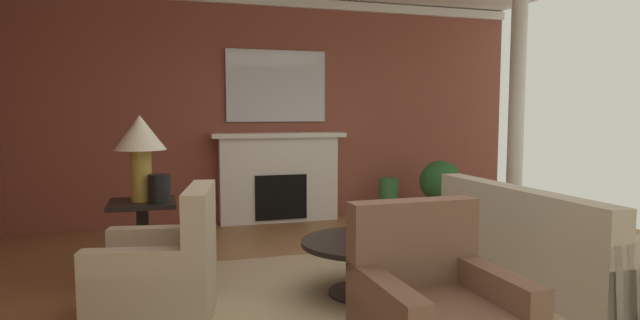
# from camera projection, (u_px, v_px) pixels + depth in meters

# --- Properties ---
(ground_plane) EXTENTS (8.57, 8.57, 0.00)m
(ground_plane) POSITION_uv_depth(u_px,v_px,m) (354.00, 294.00, 4.21)
(ground_plane) COLOR olive
(wall_fireplace) EXTENTS (7.19, 0.12, 3.04)m
(wall_fireplace) POSITION_uv_depth(u_px,v_px,m) (273.00, 110.00, 7.10)
(wall_fireplace) COLOR brown
(wall_fireplace) RESTS_ON ground_plane
(crown_moulding) EXTENTS (7.19, 0.08, 0.12)m
(crown_moulding) POSITION_uv_depth(u_px,v_px,m) (273.00, 1.00, 6.90)
(crown_moulding) COLOR white
(area_rug) EXTENTS (3.56, 2.52, 0.01)m
(area_rug) POSITION_uv_depth(u_px,v_px,m) (363.00, 294.00, 4.19)
(area_rug) COLOR tan
(area_rug) RESTS_ON ground_plane
(fireplace) EXTENTS (1.80, 0.35, 1.21)m
(fireplace) POSITION_uv_depth(u_px,v_px,m) (279.00, 180.00, 7.00)
(fireplace) COLOR white
(fireplace) RESTS_ON ground_plane
(mantel_mirror) EXTENTS (1.36, 0.04, 0.96)m
(mantel_mirror) POSITION_uv_depth(u_px,v_px,m) (276.00, 86.00, 7.00)
(mantel_mirror) COLOR silver
(sofa) EXTENTS (0.90, 2.10, 0.85)m
(sofa) POSITION_uv_depth(u_px,v_px,m) (545.00, 250.00, 4.44)
(sofa) COLOR #BCB299
(sofa) RESTS_ON ground_plane
(armchair_near_window) EXTENTS (0.93, 0.93, 0.95)m
(armchair_near_window) POSITION_uv_depth(u_px,v_px,m) (161.00, 277.00, 3.66)
(armchair_near_window) COLOR #C1B293
(armchair_near_window) RESTS_ON ground_plane
(coffee_table) EXTENTS (1.00, 1.00, 0.45)m
(coffee_table) POSITION_uv_depth(u_px,v_px,m) (363.00, 254.00, 4.16)
(coffee_table) COLOR black
(coffee_table) RESTS_ON ground_plane
(side_table) EXTENTS (0.56, 0.56, 0.70)m
(side_table) POSITION_uv_depth(u_px,v_px,m) (143.00, 235.00, 4.55)
(side_table) COLOR black
(side_table) RESTS_ON ground_plane
(table_lamp) EXTENTS (0.44, 0.44, 0.75)m
(table_lamp) POSITION_uv_depth(u_px,v_px,m) (140.00, 141.00, 4.47)
(table_lamp) COLOR #B28E38
(table_lamp) RESTS_ON side_table
(vase_on_side_table) EXTENTS (0.18, 0.18, 0.25)m
(vase_on_side_table) POSITION_uv_depth(u_px,v_px,m) (160.00, 188.00, 4.44)
(vase_on_side_table) COLOR black
(vase_on_side_table) RESTS_ON side_table
(vase_tall_corner) EXTENTS (0.27, 0.27, 0.58)m
(vase_tall_corner) POSITION_uv_depth(u_px,v_px,m) (388.00, 199.00, 7.16)
(vase_tall_corner) COLOR #33703D
(vase_tall_corner) RESTS_ON ground_plane
(book_red_cover) EXTENTS (0.26, 0.17, 0.05)m
(book_red_cover) POSITION_uv_depth(u_px,v_px,m) (364.00, 241.00, 4.03)
(book_red_cover) COLOR navy
(book_red_cover) RESTS_ON coffee_table
(potted_plant) EXTENTS (0.56, 0.56, 0.83)m
(potted_plant) POSITION_uv_depth(u_px,v_px,m) (440.00, 186.00, 6.98)
(potted_plant) COLOR #333333
(potted_plant) RESTS_ON ground_plane
(column_white) EXTENTS (0.20, 0.20, 3.04)m
(column_white) POSITION_uv_depth(u_px,v_px,m) (517.00, 109.00, 6.69)
(column_white) COLOR white
(column_white) RESTS_ON ground_plane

